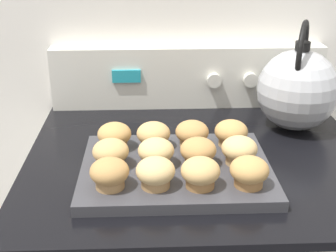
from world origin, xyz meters
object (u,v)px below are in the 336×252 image
Objects in this scene: muffin_r2_c2 at (192,134)px; muffin_r2_c3 at (231,133)px; muffin_r0_c1 at (155,173)px; muffin_r1_c0 at (111,153)px; muffin_r0_c2 at (200,173)px; muffin_r2_c0 at (115,136)px; tea_kettle at (298,88)px; muffin_r1_c3 at (239,150)px; muffin_r0_c3 at (249,172)px; muffin_r1_c2 at (198,152)px; muffin_r2_c1 at (153,135)px; muffin_pan at (176,169)px; muffin_r1_c1 at (156,152)px; muffin_r0_c0 at (110,174)px.

muffin_r2_c3 is (0.09, -0.00, 0.00)m from muffin_r2_c2.
muffin_r0_c1 is 0.12m from muffin_r1_c0.
muffin_r0_c1 is at bearing 177.43° from muffin_r0_c2.
muffin_r2_c0 is (-0.09, 0.17, 0.00)m from muffin_r0_c1.
tea_kettle is (0.18, 0.14, 0.05)m from muffin_r2_c3.
muffin_r1_c0 is 0.26m from muffin_r1_c3.
muffin_r0_c3 and muffin_r1_c2 have the same top height.
muffin_r1_c2 is 0.35m from tea_kettle.
muffin_r1_c3 and muffin_r2_c1 have the same top height.
muffin_r0_c1 is 0.27× the size of tea_kettle.
muffin_r2_c3 is (0.17, 0.17, 0.00)m from muffin_r0_c1.
muffin_r2_c1 is at bearing 117.98° from muffin_pan.
muffin_r1_c3 is (0.17, 0.00, 0.00)m from muffin_r1_c1.
tea_kettle is (0.35, 0.31, 0.05)m from muffin_r0_c1.
muffin_r2_c1 reaches higher than muffin_pan.
muffin_r2_c2 is at bearing -152.45° from tea_kettle.
muffin_pan is at bearing -114.89° from muffin_r2_c2.
muffin_r1_c3 is 1.00× the size of muffin_r2_c1.
muffin_r0_c1 is 1.00× the size of muffin_r0_c3.
muffin_r0_c0 is 0.17m from muffin_r2_c0.
muffin_r1_c3 and muffin_r2_c2 have the same top height.
muffin_pan is 0.10m from muffin_r2_c2.
muffin_r1_c3 is at bearing 2.22° from muffin_r1_c2.
muffin_r2_c3 is at bearing 91.43° from muffin_r0_c3.
muffin_r0_c3 is 0.31m from muffin_r2_c0.
muffin_r0_c3 reaches higher than muffin_pan.
muffin_r0_c1 is at bearing -136.66° from muffin_r1_c2.
muffin_r2_c2 and muffin_r2_c3 have the same top height.
muffin_r0_c0 is 0.12m from muffin_r1_c1.
muffin_r0_c1 is 0.19m from muffin_r2_c0.
muffin_r0_c2 reaches higher than muffin_pan.
muffin_r1_c2 is at bearing -177.78° from muffin_r1_c3.
muffin_r1_c0 and muffin_r2_c3 have the same top height.
muffin_r0_c1 is 1.00× the size of muffin_r1_c1.
muffin_pan is at bearing 114.34° from muffin_r0_c2.
muffin_r2_c2 is (0.00, 0.17, 0.00)m from muffin_r0_c2.
muffin_r2_c0 is at bearing 147.10° from muffin_pan.
muffin_r0_c3 and muffin_r2_c2 have the same top height.
muffin_r0_c1 and muffin_r2_c2 have the same top height.
muffin_r0_c0 is 0.27× the size of tea_kettle.
muffin_r1_c1 is at bearing -178.19° from muffin_pan.
muffin_r0_c0 and muffin_r1_c2 have the same top height.
muffin_r1_c1 is at bearing -87.23° from muffin_r2_c1.
muffin_r0_c0 and muffin_r2_c2 have the same top height.
muffin_r0_c2 is 1.00× the size of muffin_r1_c3.
muffin_pan is 5.25× the size of muffin_r2_c2.
muffin_r1_c0 and muffin_r2_c1 have the same top height.
muffin_r2_c0 reaches higher than muffin_pan.
muffin_r1_c0 is at bearing 161.41° from muffin_r0_c3.
muffin_r2_c1 is at bearing -178.78° from muffin_r2_c3.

